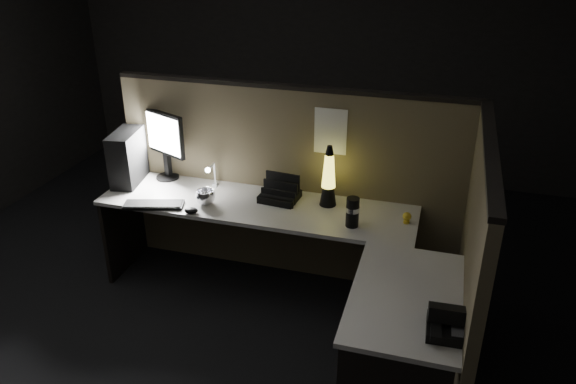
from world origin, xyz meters
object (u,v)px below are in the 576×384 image
(monitor, at_px, (165,139))
(pc_tower, at_px, (128,157))
(keyboard, at_px, (154,205))
(desk_phone, at_px, (451,323))
(lava_lamp, at_px, (329,181))

(monitor, bearing_deg, pc_tower, -124.16)
(keyboard, distance_m, desk_phone, 2.23)
(pc_tower, distance_m, desk_phone, 2.71)
(monitor, xyz_separation_m, lava_lamp, (1.32, -0.11, -0.14))
(desk_phone, bearing_deg, keyboard, 156.29)
(pc_tower, xyz_separation_m, keyboard, (0.38, -0.33, -0.19))
(monitor, relative_size, desk_phone, 2.11)
(monitor, relative_size, lava_lamp, 1.19)
(keyboard, height_order, lava_lamp, lava_lamp)
(pc_tower, bearing_deg, lava_lamp, -7.76)
(pc_tower, xyz_separation_m, monitor, (0.25, 0.16, 0.12))
(desk_phone, bearing_deg, lava_lamp, 124.37)
(pc_tower, distance_m, lava_lamp, 1.57)
(monitor, xyz_separation_m, keyboard, (0.13, -0.49, -0.31))
(keyboard, relative_size, lava_lamp, 0.93)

